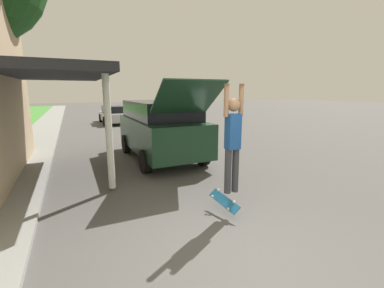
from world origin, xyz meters
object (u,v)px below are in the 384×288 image
at_px(car_down_street, 113,115).
at_px(skateboarder, 233,138).
at_px(suv_parked, 160,127).
at_px(skateboard, 224,201).

bearing_deg(car_down_street, skateboarder, -90.86).
distance_m(suv_parked, skateboard, 4.78).
distance_m(car_down_street, skateboarder, 16.54).
height_order(suv_parked, skateboard, suv_parked).
bearing_deg(skateboarder, skateboard, 146.60).
distance_m(skateboarder, skateboard, 1.27).
bearing_deg(car_down_street, skateboard, -91.24).
bearing_deg(suv_parked, skateboarder, -91.73).
bearing_deg(suv_parked, car_down_street, 89.50).
relative_size(skateboarder, skateboard, 2.62).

